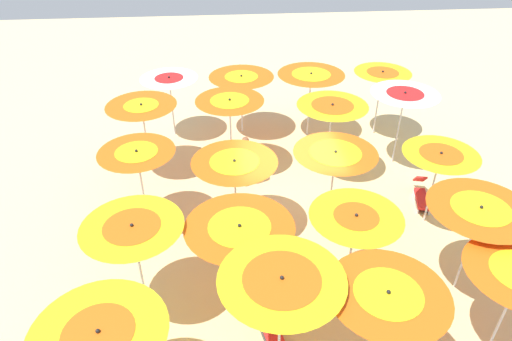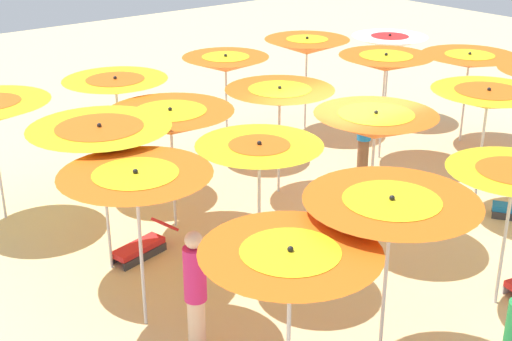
% 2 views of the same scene
% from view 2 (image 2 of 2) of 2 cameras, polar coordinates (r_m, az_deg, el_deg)
% --- Properties ---
extents(ground, '(40.80, 40.80, 0.04)m').
position_cam_2_polar(ground, '(13.81, 6.68, -3.25)').
color(ground, beige).
extents(beach_umbrella_0, '(2.06, 2.06, 2.23)m').
position_cam_2_polar(beach_umbrella_0, '(7.90, 2.75, -7.58)').
color(beach_umbrella_0, silver).
rests_on(beach_umbrella_0, ground).
extents(beach_umbrella_1, '(2.19, 2.19, 2.39)m').
position_cam_2_polar(beach_umbrella_1, '(8.86, 10.78, -3.27)').
color(beach_umbrella_1, silver).
rests_on(beach_umbrella_1, ground).
extents(beach_umbrella_5, '(2.07, 2.07, 2.41)m').
position_cam_2_polar(beach_umbrella_5, '(9.55, -9.58, -1.37)').
color(beach_umbrella_5, silver).
rests_on(beach_umbrella_5, ground).
extents(beach_umbrella_6, '(1.93, 1.93, 2.34)m').
position_cam_2_polar(beach_umbrella_6, '(10.60, 0.26, 1.30)').
color(beach_umbrella_6, silver).
rests_on(beach_umbrella_6, ground).
extents(beach_umbrella_7, '(2.09, 2.09, 2.36)m').
position_cam_2_polar(beach_umbrella_7, '(12.09, 9.55, 3.58)').
color(beach_umbrella_7, silver).
rests_on(beach_umbrella_7, ground).
extents(beach_umbrella_8, '(2.09, 2.09, 2.42)m').
position_cam_2_polar(beach_umbrella_8, '(13.69, 18.12, 5.45)').
color(beach_umbrella_8, silver).
rests_on(beach_umbrella_8, ground).
extents(beach_umbrella_10, '(2.20, 2.20, 2.51)m').
position_cam_2_polar(beach_umbrella_10, '(11.08, -12.41, 2.72)').
color(beach_umbrella_10, silver).
rests_on(beach_umbrella_10, ground).
extents(beach_umbrella_11, '(2.23, 2.23, 2.29)m').
position_cam_2_polar(beach_umbrella_11, '(12.43, -6.87, 3.88)').
color(beach_umbrella_11, silver).
rests_on(beach_umbrella_11, ground).
extents(beach_umbrella_12, '(2.14, 2.14, 2.23)m').
position_cam_2_polar(beach_umbrella_12, '(13.82, 1.91, 5.91)').
color(beach_umbrella_12, silver).
rests_on(beach_umbrella_12, ground).
extents(beach_umbrella_13, '(2.05, 2.05, 2.43)m').
position_cam_2_polar(beach_umbrella_13, '(15.82, 10.36, 8.48)').
color(beach_umbrella_13, silver).
rests_on(beach_umbrella_13, ground).
extents(beach_umbrella_14, '(2.24, 2.24, 2.19)m').
position_cam_2_polar(beach_umbrella_14, '(17.42, 16.73, 8.42)').
color(beach_umbrella_14, silver).
rests_on(beach_umbrella_14, ground).
extents(beach_umbrella_16, '(2.05, 2.05, 2.38)m').
position_cam_2_polar(beach_umbrella_16, '(14.18, -11.20, 6.63)').
color(beach_umbrella_16, silver).
rests_on(beach_umbrella_16, ground).
extents(beach_umbrella_17, '(1.93, 1.93, 2.34)m').
position_cam_2_polar(beach_umbrella_17, '(15.89, -2.45, 8.53)').
color(beach_umbrella_17, silver).
rests_on(beach_umbrella_17, ground).
extents(beach_umbrella_18, '(2.09, 2.09, 2.35)m').
position_cam_2_polar(beach_umbrella_18, '(17.66, 4.11, 9.90)').
color(beach_umbrella_18, silver).
rests_on(beach_umbrella_18, ground).
extents(beach_umbrella_19, '(1.95, 1.95, 2.22)m').
position_cam_2_polar(beach_umbrella_19, '(18.87, 10.66, 10.05)').
color(beach_umbrella_19, silver).
rests_on(beach_umbrella_19, ground).
extents(lounger_1, '(0.63, 1.33, 0.51)m').
position_cam_2_polar(lounger_1, '(12.22, -9.11, -5.93)').
color(lounger_1, '#333338').
rests_on(lounger_1, ground).
extents(beachgoer_1, '(0.30, 0.30, 1.66)m').
position_cam_2_polar(beachgoer_1, '(15.26, 8.67, 2.79)').
color(beachgoer_1, brown).
rests_on(beachgoer_1, ground).
extents(beachgoer_2, '(0.30, 0.30, 1.85)m').
position_cam_2_polar(beachgoer_2, '(9.37, -4.88, -9.64)').
color(beachgoer_2, beige).
rests_on(beachgoer_2, ground).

